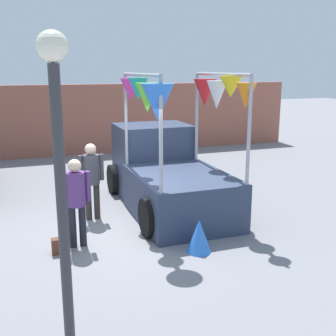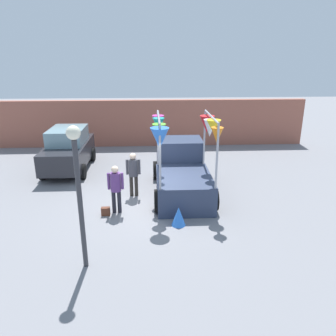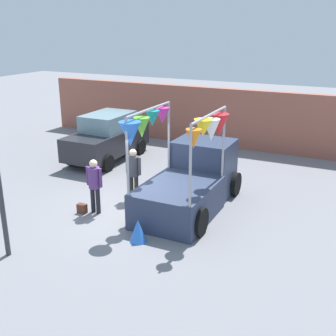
# 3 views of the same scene
# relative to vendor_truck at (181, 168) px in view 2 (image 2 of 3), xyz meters

# --- Properties ---
(ground_plane) EXTENTS (60.00, 60.00, 0.00)m
(ground_plane) POSITION_rel_vendor_truck_xyz_m (-1.36, -1.21, -0.91)
(ground_plane) COLOR slate
(vendor_truck) EXTENTS (2.51, 4.18, 3.09)m
(vendor_truck) POSITION_rel_vendor_truck_xyz_m (0.00, 0.00, 0.00)
(vendor_truck) COLOR #2D3851
(vendor_truck) RESTS_ON ground
(parked_car) EXTENTS (1.88, 4.00, 1.88)m
(parked_car) POSITION_rel_vendor_truck_xyz_m (-4.87, 2.81, 0.03)
(parked_car) COLOR #26262B
(parked_car) RESTS_ON ground
(person_customer) EXTENTS (0.53, 0.34, 1.63)m
(person_customer) POSITION_rel_vendor_truck_xyz_m (-2.30, -1.71, 0.07)
(person_customer) COLOR black
(person_customer) RESTS_ON ground
(person_vendor) EXTENTS (0.53, 0.34, 1.65)m
(person_vendor) POSITION_rel_vendor_truck_xyz_m (-1.80, -0.36, 0.09)
(person_vendor) COLOR #2D2823
(person_vendor) RESTS_ON ground
(handbag) EXTENTS (0.28, 0.16, 0.28)m
(handbag) POSITION_rel_vendor_truck_xyz_m (-2.65, -1.91, -0.77)
(handbag) COLOR #592D1E
(handbag) RESTS_ON ground
(street_lamp) EXTENTS (0.32, 0.32, 3.55)m
(street_lamp) POSITION_rel_vendor_truck_xyz_m (-2.81, -4.61, 1.44)
(street_lamp) COLOR #333338
(street_lamp) RESTS_ON ground
(brick_boundary_wall) EXTENTS (18.00, 0.36, 2.60)m
(brick_boundary_wall) POSITION_rel_vendor_truck_xyz_m (-1.36, 6.81, 0.39)
(brick_boundary_wall) COLOR #9E5947
(brick_boundary_wall) RESTS_ON ground
(folded_kite_bundle_azure) EXTENTS (0.59, 0.59, 0.60)m
(folded_kite_bundle_azure) POSITION_rel_vendor_truck_xyz_m (-0.33, -2.69, -0.61)
(folded_kite_bundle_azure) COLOR blue
(folded_kite_bundle_azure) RESTS_ON ground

